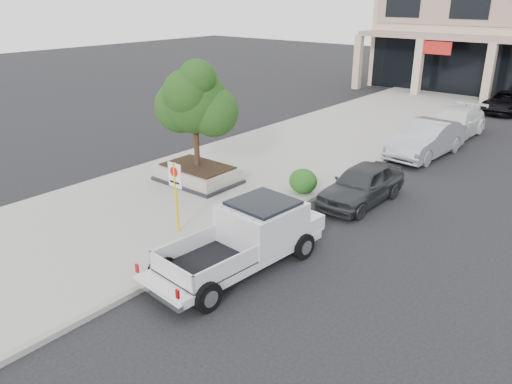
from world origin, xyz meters
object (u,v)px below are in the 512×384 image
at_px(planter, 198,174).
at_px(no_parking_sign, 176,188).
at_px(pickup_truck, 237,241).
at_px(curb_car_c, 453,123).
at_px(curb_car_a, 362,184).
at_px(planter_tree, 200,101).
at_px(curb_car_d, 506,102).
at_px(curb_car_b, 426,139).

height_order(planter, no_parking_sign, no_parking_sign).
height_order(pickup_truck, curb_car_c, pickup_truck).
bearing_deg(no_parking_sign, curb_car_a, 63.14).
distance_m(planter_tree, pickup_truck, 7.31).
distance_m(no_parking_sign, curb_car_d, 25.79).
bearing_deg(no_parking_sign, pickup_truck, -7.01).
height_order(curb_car_a, curb_car_c, curb_car_c).
distance_m(no_parking_sign, pickup_truck, 2.94).
distance_m(pickup_truck, curb_car_d, 25.96).
height_order(no_parking_sign, curb_car_d, no_parking_sign).
height_order(planter, curb_car_d, curb_car_d).
height_order(planter_tree, curb_car_c, planter_tree).
height_order(planter_tree, curb_car_b, planter_tree).
relative_size(pickup_truck, curb_car_a, 1.34).
bearing_deg(pickup_truck, curb_car_c, 95.64).
relative_size(planter, no_parking_sign, 1.39).
bearing_deg(planter, curb_car_b, 60.08).
distance_m(planter_tree, curb_car_d, 22.73).
height_order(curb_car_b, curb_car_d, curb_car_b).
xyz_separation_m(curb_car_b, curb_car_d, (0.25, 12.45, -0.17)).
bearing_deg(curb_car_d, no_parking_sign, -98.70).
bearing_deg(no_parking_sign, curb_car_b, 78.45).
xyz_separation_m(no_parking_sign, curb_car_c, (2.50, 17.30, -0.86)).
bearing_deg(curb_car_b, planter_tree, -115.73).
bearing_deg(curb_car_d, curb_car_a, -91.62).
bearing_deg(planter, pickup_truck, -35.04).
bearing_deg(curb_car_c, planter_tree, -110.51).
relative_size(planter_tree, curb_car_b, 0.79).
xyz_separation_m(no_parking_sign, pickup_truck, (2.82, -0.35, -0.75)).
distance_m(planter, curb_car_b, 11.03).
bearing_deg(planter_tree, pickup_truck, -36.73).
relative_size(planter, curb_car_c, 0.60).
bearing_deg(planter_tree, planter, -131.03).
xyz_separation_m(planter, curb_car_c, (5.31, 13.70, 0.30)).
xyz_separation_m(planter, curb_car_b, (5.50, 9.55, 0.36)).
height_order(pickup_truck, curb_car_d, pickup_truck).
bearing_deg(curb_car_d, pickup_truck, -92.40).
relative_size(planter_tree, curb_car_a, 0.95).
bearing_deg(curb_car_b, curb_car_d, 92.80).
height_order(planter, curb_car_b, curb_car_b).
bearing_deg(curb_car_b, curb_car_c, 96.55).
distance_m(pickup_truck, curb_car_b, 13.50).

